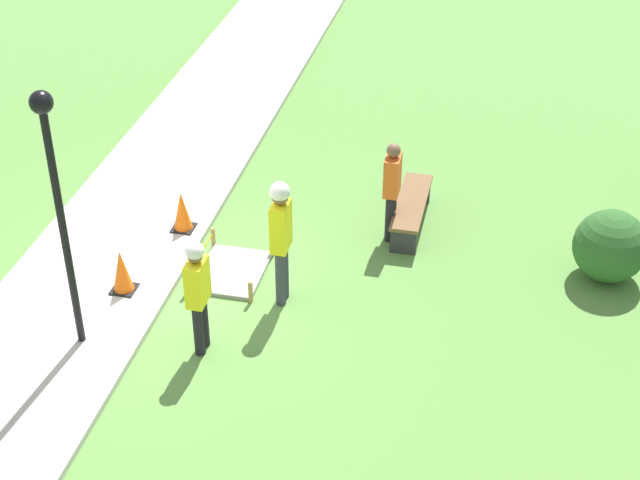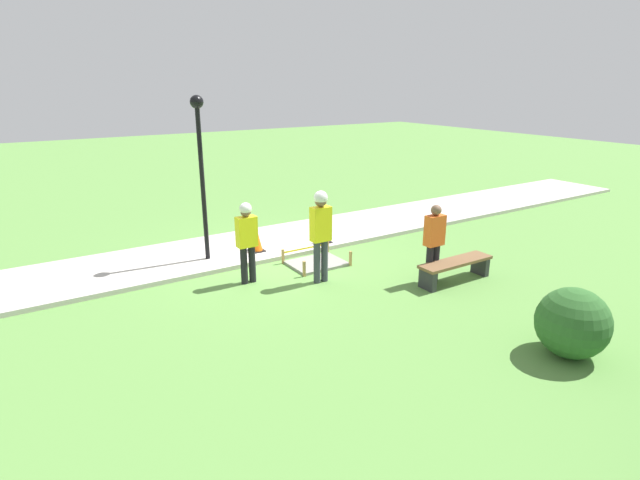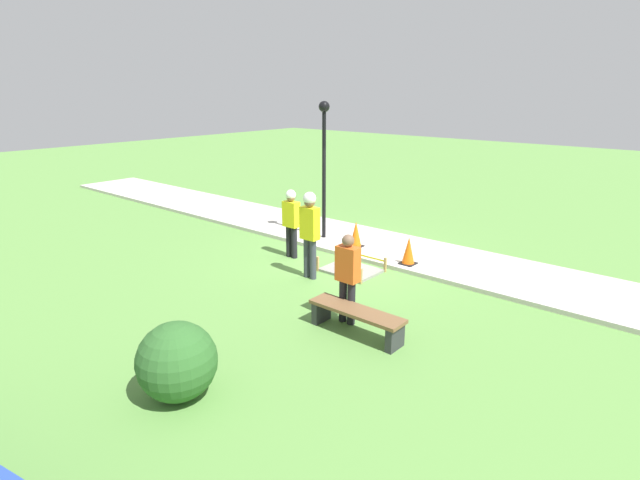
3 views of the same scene
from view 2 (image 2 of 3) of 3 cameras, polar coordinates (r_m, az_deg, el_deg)
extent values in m
plane|color=#5B8E42|center=(11.44, -5.02, -2.44)|extent=(60.00, 60.00, 0.00)
cube|color=#BCB7AD|center=(12.46, -7.62, -0.59)|extent=(28.00, 2.43, 0.10)
cube|color=gray|center=(11.19, -0.40, -2.68)|extent=(1.20, 0.93, 0.06)
cube|color=tan|center=(11.82, 0.86, -0.84)|extent=(0.05, 0.05, 0.34)
cube|color=tan|center=(11.24, -4.25, -1.88)|extent=(0.05, 0.05, 0.34)
cube|color=tan|center=(11.10, 3.51, -2.13)|extent=(0.05, 0.05, 0.34)
cube|color=tan|center=(10.48, -1.82, -3.32)|extent=(0.05, 0.05, 0.34)
cube|color=yellow|center=(11.49, -1.64, -0.95)|extent=(1.20, 0.00, 0.04)
cube|color=black|center=(12.42, 0.39, -0.20)|extent=(0.34, 0.34, 0.02)
cone|color=orange|center=(12.32, 0.39, 1.22)|extent=(0.29, 0.29, 0.62)
cube|color=black|center=(11.87, -7.26, -1.19)|extent=(0.34, 0.34, 0.02)
cone|color=orange|center=(11.77, -7.32, 0.32)|extent=(0.29, 0.29, 0.63)
cube|color=#2D2D33|center=(11.13, 17.83, -2.77)|extent=(0.12, 0.40, 0.40)
cube|color=#2D2D33|center=(10.06, 12.21, -4.48)|extent=(0.12, 0.40, 0.40)
cube|color=brown|center=(10.50, 15.26, -2.43)|extent=(1.72, 0.44, 0.06)
cylinder|color=black|center=(10.24, -7.76, -2.70)|extent=(0.14, 0.14, 0.78)
cylinder|color=black|center=(10.17, -8.68, -2.88)|extent=(0.14, 0.14, 0.78)
cube|color=yellow|center=(9.98, -8.39, 0.95)|extent=(0.40, 0.22, 0.61)
sphere|color=brown|center=(9.87, -8.49, 3.24)|extent=(0.21, 0.21, 0.21)
sphere|color=white|center=(9.86, -8.51, 3.56)|extent=(0.24, 0.24, 0.24)
cylinder|color=#383D47|center=(10.16, 0.51, -2.36)|extent=(0.14, 0.14, 0.88)
cylinder|color=#383D47|center=(10.07, -0.35, -2.55)|extent=(0.14, 0.14, 0.88)
cube|color=yellow|center=(9.87, 0.09, 1.85)|extent=(0.40, 0.22, 0.70)
sphere|color=brown|center=(9.76, 0.09, 4.49)|extent=(0.24, 0.24, 0.24)
sphere|color=white|center=(9.74, 0.09, 4.87)|extent=(0.27, 0.27, 0.27)
cylinder|color=black|center=(10.47, 13.06, -2.52)|extent=(0.14, 0.14, 0.78)
cylinder|color=black|center=(10.35, 12.36, -2.71)|extent=(0.14, 0.14, 0.78)
cube|color=#E55B1E|center=(10.19, 12.98, 1.08)|extent=(0.40, 0.22, 0.62)
sphere|color=brown|center=(10.08, 13.14, 3.34)|extent=(0.21, 0.21, 0.21)
cylinder|color=black|center=(11.13, -13.25, 6.01)|extent=(0.10, 0.10, 3.32)
sphere|color=black|center=(10.93, -13.92, 15.08)|extent=(0.28, 0.28, 0.28)
sphere|color=#2D6028|center=(8.32, 26.90, -8.45)|extent=(1.06, 1.06, 1.06)
camera|label=1|loc=(8.66, -90.62, 31.78)|focal=55.00mm
camera|label=3|loc=(11.87, 56.94, 10.00)|focal=28.00mm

